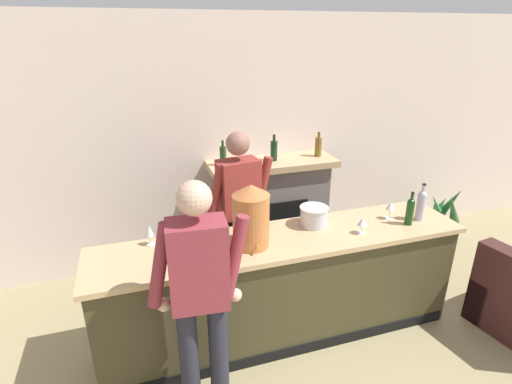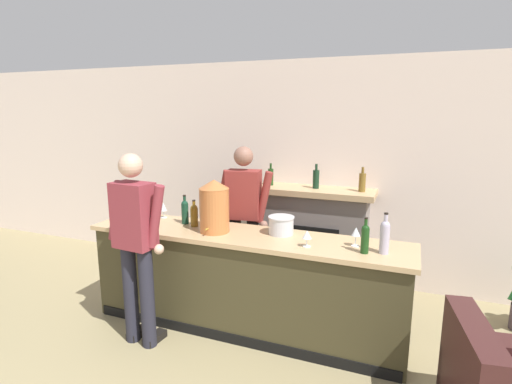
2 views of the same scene
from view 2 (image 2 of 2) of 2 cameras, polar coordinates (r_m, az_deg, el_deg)
name	(u,v)px [view 2 (image 2 of 2)]	position (r m, az deg, el deg)	size (l,w,h in m)	color
wall_back_panel	(304,171)	(5.13, 6.86, 2.96)	(12.00, 0.07, 2.75)	silver
bar_counter	(244,282)	(3.99, -1.76, -12.72)	(3.13, 0.65, 0.98)	#3C3620
fireplace_stone	(313,236)	(5.00, 8.19, -6.18)	(1.43, 0.52, 1.51)	slate
person_customer	(136,242)	(3.74, -16.80, -6.83)	(0.66, 0.33, 1.78)	#23232E
person_bartender	(244,218)	(4.37, -1.76, -3.78)	(0.65, 0.35, 1.76)	black
copper_dispenser	(214,206)	(3.84, -5.98, -1.98)	(0.29, 0.33, 0.51)	#BC6C38
ice_bucket_steel	(281,225)	(3.80, 3.61, -4.76)	(0.25, 0.25, 0.17)	silver
wine_bottle_merlot_tall	(385,235)	(3.43, 17.92, -5.93)	(0.08, 0.08, 0.34)	#B1A9C2
wine_bottle_cabernet_heavy	(365,237)	(3.40, 15.32, -6.28)	(0.07, 0.07, 0.30)	#173C15
wine_bottle_riesling_slim	(194,214)	(4.08, -8.82, -3.18)	(0.08, 0.08, 0.27)	brown
wine_bottle_rose_blush	(185,211)	(4.19, -10.12, -2.66)	(0.07, 0.07, 0.30)	#153D2A
wine_glass_front_left	(307,235)	(3.47, 7.29, -6.14)	(0.08, 0.08, 0.15)	silver
wine_glass_by_dispenser	(164,207)	(4.46, -13.07, -2.14)	(0.07, 0.07, 0.17)	silver
wine_glass_near_bucket	(356,233)	(3.55, 14.08, -5.64)	(0.08, 0.08, 0.17)	silver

